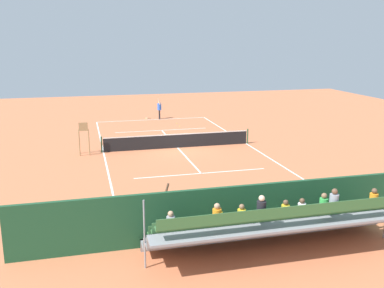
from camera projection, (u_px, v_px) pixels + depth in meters
The scene contains 13 objects.
ground_plane at pixel (178, 148), 29.91m from camera, with size 60.00×60.00×0.00m, color #CC7047.
court_line_markings at pixel (178, 148), 29.94m from camera, with size 10.10×22.20×0.01m.
tennis_net at pixel (178, 141), 29.79m from camera, with size 10.30×0.10×1.07m.
backdrop_wall at pixel (257, 209), 16.49m from camera, with size 18.00×0.16×2.00m, color #1E4C2D.
bleacher_stand at pixel (272, 224), 15.25m from camera, with size 9.06×2.40×2.48m.
umpire_chair at pixel (84, 135), 27.84m from camera, with size 0.67×0.67×2.14m.
courtside_bench at pixel (315, 206), 17.97m from camera, with size 1.80×0.40×0.93m.
equipment_bag at pixel (282, 220), 17.57m from camera, with size 0.90×0.36×0.36m, color black.
tennis_player at pixel (159, 108), 40.38m from camera, with size 0.42×0.55×1.93m.
tennis_racket at pixel (147, 118), 40.93m from camera, with size 0.58×0.35×0.03m.
tennis_ball_near at pixel (180, 126), 37.20m from camera, with size 0.07×0.07×0.07m, color #CCDB33.
tennis_ball_far at pixel (177, 123), 38.46m from camera, with size 0.07×0.07×0.07m, color #CCDB33.
line_judge at pixel (169, 208), 16.59m from camera, with size 0.42×0.55×1.93m.
Camera 1 is at (6.21, 28.36, 7.27)m, focal length 40.83 mm.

